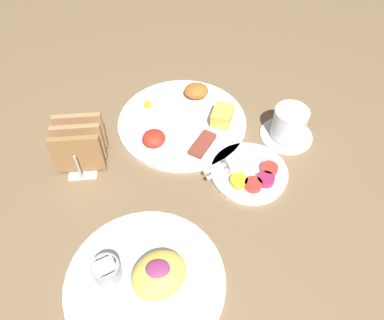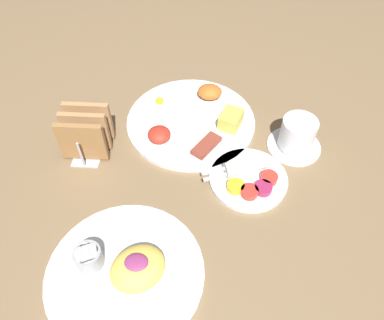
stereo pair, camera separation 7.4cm
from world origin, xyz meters
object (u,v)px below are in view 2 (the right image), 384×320
at_px(plate_condiments, 249,177).
at_px(toast_rack, 86,133).
at_px(plate_breakfast, 193,119).
at_px(plate_foreground, 125,271).
at_px(coffee_cup, 297,136).

bearing_deg(plate_condiments, toast_rack, 168.35).
xyz_separation_m(plate_breakfast, plate_foreground, (-0.09, -0.38, 0.00)).
bearing_deg(plate_breakfast, coffee_cup, -15.45).
relative_size(plate_breakfast, coffee_cup, 2.53).
bearing_deg(plate_foreground, plate_breakfast, 76.28).
bearing_deg(toast_rack, coffee_cup, 3.79).
distance_m(plate_condiments, plate_foreground, 0.31).
height_order(plate_condiments, toast_rack, toast_rack).
bearing_deg(coffee_cup, plate_breakfast, 164.55).
relative_size(plate_breakfast, plate_condiments, 1.68).
xyz_separation_m(plate_condiments, toast_rack, (-0.35, 0.07, 0.04)).
relative_size(plate_breakfast, plate_foreground, 1.10).
bearing_deg(plate_foreground, plate_condiments, 44.62).
bearing_deg(toast_rack, plate_breakfast, 22.80).
distance_m(plate_condiments, coffee_cup, 0.15).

